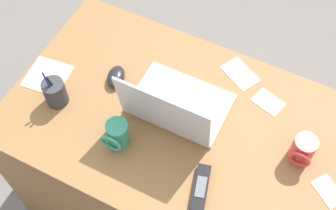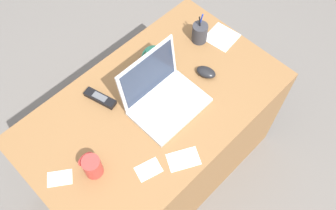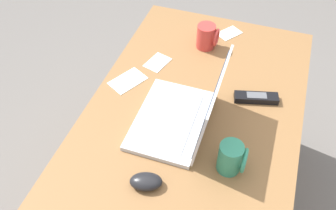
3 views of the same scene
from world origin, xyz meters
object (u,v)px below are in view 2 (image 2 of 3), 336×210
object	(u,v)px
computer_mouse	(206,72)
pen_holder	(200,33)
cordless_phone	(100,98)
laptop	(163,96)
coffee_mug_white	(92,166)
coffee_mug_tall	(153,58)

from	to	relation	value
computer_mouse	pen_holder	bearing A→B (deg)	34.25
pen_holder	computer_mouse	bearing A→B (deg)	-129.15
cordless_phone	laptop	bearing A→B (deg)	-47.63
coffee_mug_white	coffee_mug_tall	xyz separation A→B (m)	(0.56, 0.22, 0.00)
coffee_mug_white	coffee_mug_tall	distance (m)	0.60
coffee_mug_tall	coffee_mug_white	bearing A→B (deg)	-158.44
laptop	coffee_mug_white	bearing A→B (deg)	-175.45
computer_mouse	coffee_mug_tall	xyz separation A→B (m)	(-0.14, 0.22, 0.04)
laptop	cordless_phone	distance (m)	0.29
coffee_mug_tall	cordless_phone	bearing A→B (deg)	174.66
laptop	coffee_mug_tall	xyz separation A→B (m)	(0.12, 0.18, 0.00)
coffee_mug_white	pen_holder	xyz separation A→B (m)	(0.83, 0.17, 0.00)
coffee_mug_white	pen_holder	distance (m)	0.85
computer_mouse	pen_holder	size ratio (longest dim) A/B	0.59
computer_mouse	coffee_mug_white	size ratio (longest dim) A/B	0.95
laptop	coffee_mug_white	distance (m)	0.44
coffee_mug_tall	computer_mouse	bearing A→B (deg)	-58.18
computer_mouse	coffee_mug_white	xyz separation A→B (m)	(-0.69, 0.00, 0.03)
laptop	computer_mouse	xyz separation A→B (m)	(0.26, -0.04, -0.03)
coffee_mug_tall	pen_holder	xyz separation A→B (m)	(0.28, -0.05, -0.00)
laptop	pen_holder	size ratio (longest dim) A/B	2.03
cordless_phone	coffee_mug_tall	bearing A→B (deg)	-5.34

